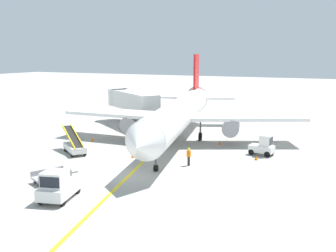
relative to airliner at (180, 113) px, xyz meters
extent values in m
plane|color=#9E9B93|center=(1.45, -13.89, -3.42)|extent=(300.00, 300.00, 0.00)
cube|color=yellow|center=(0.13, -8.89, -3.41)|extent=(18.88, 77.88, 0.01)
cylinder|color=white|center=(0.13, -0.53, 0.03)|extent=(10.18, 29.95, 3.30)
cone|color=white|center=(3.89, -16.29, 0.03)|extent=(3.70, 3.09, 3.23)
cone|color=white|center=(-3.68, 15.42, 0.43)|extent=(3.70, 3.45, 3.14)
cube|color=white|center=(7.06, 2.67, -0.37)|extent=(13.63, 9.56, 0.36)
cylinder|color=gray|center=(5.70, 1.32, -1.37)|extent=(2.59, 3.55, 1.90)
cube|color=white|center=(-7.51, -0.81, -0.37)|extent=(13.11, 4.72, 0.36)
cylinder|color=gray|center=(-5.68, -1.40, -1.37)|extent=(2.59, 3.55, 1.90)
cube|color=red|center=(-3.13, 13.09, 4.08)|extent=(1.20, 3.96, 5.20)
cube|color=white|center=(-0.11, 13.39, 0.43)|extent=(5.64, 3.95, 0.24)
cube|color=white|center=(-5.95, 12.00, 0.43)|extent=(5.38, 2.68, 0.24)
cylinder|color=#4C4C51|center=(2.80, -11.72, -1.86)|extent=(0.20, 0.20, 3.12)
cylinder|color=black|center=(2.80, -11.72, -3.14)|extent=(0.47, 0.63, 0.56)
cylinder|color=#4C4C51|center=(1.80, 1.93, -1.86)|extent=(0.20, 0.20, 3.12)
cylinder|color=black|center=(1.80, 1.93, -2.94)|extent=(0.56, 1.02, 0.96)
cylinder|color=#4C4C51|center=(-2.48, 0.90, -1.86)|extent=(0.20, 0.20, 3.12)
cylinder|color=black|center=(-2.48, 0.90, -2.94)|extent=(0.56, 1.02, 0.96)
cube|color=black|center=(3.43, -14.34, 0.38)|extent=(2.96, 1.62, 0.60)
cube|color=silver|center=(-10.43, 7.35, 0.18)|extent=(11.17, 9.26, 2.50)
cylinder|color=silver|center=(-15.00, 10.76, 0.18)|extent=(3.20, 3.20, 2.50)
cylinder|color=#59595B|center=(-8.99, 6.27, -2.24)|extent=(0.56, 0.56, 2.35)
cube|color=#333338|center=(-8.99, 6.27, -3.17)|extent=(1.80, 1.40, 0.50)
cube|color=silver|center=(-0.32, -20.67, -2.72)|extent=(2.74, 3.96, 0.80)
cube|color=silver|center=(-0.16, -21.28, -1.77)|extent=(1.88, 1.95, 1.10)
cube|color=black|center=(0.03, -22.03, -1.77)|extent=(1.40, 0.44, 0.77)
cylinder|color=black|center=(0.78, -21.69, -3.12)|extent=(0.36, 0.64, 0.60)
cylinder|color=black|center=(-0.79, -22.10, -3.12)|extent=(0.36, 0.64, 0.60)
cylinder|color=black|center=(0.14, -19.25, -3.12)|extent=(0.36, 0.64, 0.60)
cylinder|color=black|center=(-1.42, -19.66, -3.12)|extent=(0.36, 0.64, 0.60)
cube|color=silver|center=(9.91, -2.03, -2.77)|extent=(2.57, 1.65, 0.70)
cube|color=silver|center=(10.33, -2.09, -1.87)|extent=(1.23, 1.19, 1.10)
cube|color=black|center=(10.84, -2.17, -1.87)|extent=(0.23, 0.98, 0.77)
cylinder|color=black|center=(10.83, -1.61, -3.12)|extent=(0.63, 0.31, 0.60)
cylinder|color=black|center=(10.66, -2.70, -3.12)|extent=(0.63, 0.31, 0.60)
cylinder|color=black|center=(9.17, -1.35, -3.12)|extent=(0.63, 0.31, 0.60)
cylinder|color=black|center=(9.00, -2.44, -3.12)|extent=(0.63, 0.31, 0.60)
cube|color=silver|center=(-7.70, -9.52, -2.82)|extent=(3.94, 3.49, 0.60)
cylinder|color=black|center=(-9.15, -9.23, -3.12)|extent=(0.61, 0.54, 0.60)
cylinder|color=black|center=(-8.38, -8.21, -3.12)|extent=(0.61, 0.54, 0.60)
cylinder|color=black|center=(-7.03, -10.83, -3.12)|extent=(0.61, 0.54, 0.60)
cylinder|color=black|center=(-6.26, -9.81, -3.12)|extent=(0.61, 0.54, 0.60)
cube|color=black|center=(-8.18, -9.16, -1.87)|extent=(4.53, 3.73, 1.76)
cube|color=yellow|center=(-8.45, -9.51, -1.75)|extent=(4.06, 3.09, 1.84)
cube|color=yellow|center=(-7.91, -8.80, -1.75)|extent=(4.06, 3.09, 1.84)
cube|color=#A5A5A8|center=(-3.42, -17.98, -2.98)|extent=(2.54, 3.17, 0.16)
cube|color=#4C4C51|center=(-2.64, -16.31, -3.00)|extent=(0.45, 0.85, 0.08)
cylinder|color=#4C4C51|center=(-2.45, -15.90, -3.00)|extent=(0.12, 0.12, 0.05)
cube|color=gray|center=(-4.10, -17.67, -2.73)|extent=(1.23, 2.57, 0.50)
cube|color=gray|center=(-2.74, -18.30, -2.73)|extent=(1.23, 2.57, 0.50)
cylinder|color=black|center=(-3.52, -16.78, -3.24)|extent=(0.26, 0.38, 0.36)
cylinder|color=black|center=(-2.43, -17.28, -3.24)|extent=(0.26, 0.38, 0.36)
cylinder|color=black|center=(-4.40, -18.69, -3.24)|extent=(0.26, 0.38, 0.36)
cylinder|color=black|center=(-3.31, -19.19, -3.24)|extent=(0.26, 0.38, 0.36)
cylinder|color=#26262D|center=(4.71, -8.82, -2.99)|extent=(0.24, 0.24, 0.85)
cube|color=orange|center=(4.71, -8.82, -2.29)|extent=(0.36, 0.22, 0.56)
sphere|color=tan|center=(4.71, -8.82, -1.90)|extent=(0.20, 0.20, 0.20)
sphere|color=yellow|center=(4.71, -8.82, -1.84)|extent=(0.24, 0.24, 0.24)
cone|color=orange|center=(9.89, -4.23, -3.20)|extent=(0.36, 0.36, 0.44)
cone|color=orange|center=(-9.55, -3.84, -3.20)|extent=(0.36, 0.36, 0.44)
cone|color=orange|center=(-1.39, -8.51, -3.20)|extent=(0.36, 0.36, 0.44)
cone|color=orange|center=(4.57, 0.73, -3.20)|extent=(0.36, 0.36, 0.44)
camera|label=1|loc=(18.24, -42.12, 6.71)|focal=43.13mm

